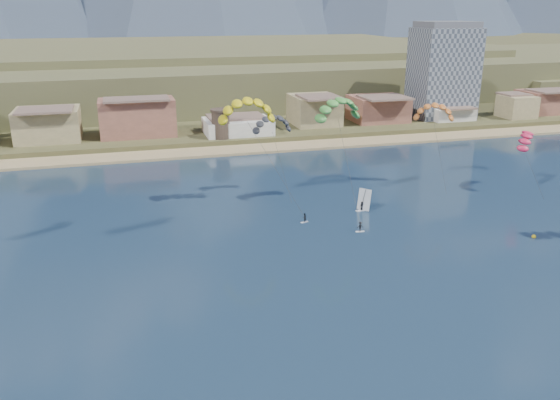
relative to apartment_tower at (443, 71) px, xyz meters
name	(u,v)px	position (x,y,z in m)	size (l,w,h in m)	color
ground	(358,375)	(-85.00, -128.00, -17.82)	(2400.00, 2400.00, 0.00)	#0D1D30
beach	(209,151)	(-85.00, -22.00, -17.57)	(2200.00, 12.00, 0.90)	tan
land	(138,47)	(-85.00, 432.00, -17.82)	(2200.00, 900.00, 4.00)	brown
foothills	(213,71)	(-62.61, 104.47, -8.74)	(940.00, 210.00, 18.00)	brown
town	(58,121)	(-125.00, -6.00, -9.82)	(400.00, 24.00, 12.00)	silver
apartment_tower	(443,71)	(0.00, 0.00, 0.00)	(20.00, 16.00, 32.00)	gray
watchtower	(221,123)	(-80.00, -14.00, -11.45)	(5.82, 5.82, 8.60)	#47382D
kitesurfer_yellow	(247,107)	(-84.10, -69.30, 2.48)	(14.72, 15.06, 24.91)	silver
kitesurfer_green	(339,106)	(-66.72, -73.24, 2.38)	(11.12, 19.38, 24.86)	silver
distant_kite_dark	(272,121)	(-77.43, -62.96, -1.77)	(9.03, 6.04, 18.95)	#262626
distant_kite_orange	(434,109)	(-41.37, -65.94, -0.45)	(9.77, 7.44, 20.28)	#262626
distant_kite_red	(524,137)	(-24.35, -74.99, -5.77)	(8.03, 8.74, 15.28)	#262626
windsurfer	(363,204)	(-62.92, -78.31, -16.42)	(2.53, 2.75, 4.42)	silver
buoy	(534,237)	(-39.40, -99.46, -17.69)	(0.76, 0.76, 0.76)	yellow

